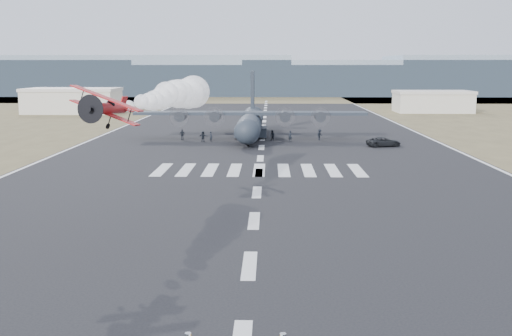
{
  "coord_description": "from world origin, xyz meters",
  "views": [
    {
      "loc": [
        1.26,
        -27.46,
        12.61
      ],
      "look_at": [
        0.11,
        26.48,
        4.0
      ],
      "focal_mm": 45.0,
      "sensor_mm": 36.0,
      "label": 1
    }
  ],
  "objects_px": {
    "hangar_right": "(433,101)",
    "support_vehicle": "(384,142)",
    "crew_a": "(290,136)",
    "crew_g": "(211,136)",
    "crew_h": "(255,137)",
    "aerobatic_biplane": "(107,108)",
    "crew_c": "(320,135)",
    "crew_d": "(182,135)",
    "crew_e": "(252,137)",
    "crew_f": "(203,137)",
    "transport_aircraft": "(251,121)",
    "hangar_left": "(72,100)",
    "crew_b": "(272,136)"
  },
  "relations": [
    {
      "from": "crew_h",
      "to": "support_vehicle",
      "type": "bearing_deg",
      "value": 141.46
    },
    {
      "from": "support_vehicle",
      "to": "crew_b",
      "type": "relative_size",
      "value": 2.97
    },
    {
      "from": "aerobatic_biplane",
      "to": "crew_b",
      "type": "relative_size",
      "value": 3.03
    },
    {
      "from": "crew_f",
      "to": "crew_d",
      "type": "bearing_deg",
      "value": -10.7
    },
    {
      "from": "hangar_left",
      "to": "crew_g",
      "type": "bearing_deg",
      "value": -56.35
    },
    {
      "from": "crew_b",
      "to": "crew_h",
      "type": "distance_m",
      "value": 3.36
    },
    {
      "from": "hangar_right",
      "to": "crew_a",
      "type": "relative_size",
      "value": 11.12
    },
    {
      "from": "hangar_left",
      "to": "transport_aircraft",
      "type": "distance_m",
      "value": 77.53
    },
    {
      "from": "aerobatic_biplane",
      "to": "crew_h",
      "type": "height_order",
      "value": "aerobatic_biplane"
    },
    {
      "from": "crew_c",
      "to": "crew_d",
      "type": "height_order",
      "value": "crew_c"
    },
    {
      "from": "hangar_right",
      "to": "crew_d",
      "type": "distance_m",
      "value": 90.48
    },
    {
      "from": "crew_f",
      "to": "crew_e",
      "type": "bearing_deg",
      "value": -156.74
    },
    {
      "from": "crew_d",
      "to": "hangar_left",
      "type": "bearing_deg",
      "value": 132.53
    },
    {
      "from": "crew_c",
      "to": "crew_b",
      "type": "bearing_deg",
      "value": 142.97
    },
    {
      "from": "transport_aircraft",
      "to": "support_vehicle",
      "type": "relative_size",
      "value": 7.47
    },
    {
      "from": "crew_f",
      "to": "crew_h",
      "type": "relative_size",
      "value": 1.1
    },
    {
      "from": "hangar_right",
      "to": "crew_f",
      "type": "height_order",
      "value": "hangar_right"
    },
    {
      "from": "transport_aircraft",
      "to": "crew_b",
      "type": "relative_size",
      "value": 22.17
    },
    {
      "from": "hangar_right",
      "to": "support_vehicle",
      "type": "relative_size",
      "value": 3.82
    },
    {
      "from": "crew_h",
      "to": "crew_g",
      "type": "bearing_deg",
      "value": -25.87
    },
    {
      "from": "hangar_right",
      "to": "crew_c",
      "type": "xyz_separation_m",
      "value": [
        -36.14,
        -67.53,
        -2.08
      ]
    },
    {
      "from": "crew_a",
      "to": "crew_d",
      "type": "bearing_deg",
      "value": -156.36
    },
    {
      "from": "crew_a",
      "to": "crew_e",
      "type": "height_order",
      "value": "crew_a"
    },
    {
      "from": "hangar_left",
      "to": "crew_e",
      "type": "relative_size",
      "value": 13.92
    },
    {
      "from": "hangar_right",
      "to": "crew_b",
      "type": "relative_size",
      "value": 11.32
    },
    {
      "from": "hangar_right",
      "to": "crew_c",
      "type": "height_order",
      "value": "hangar_right"
    },
    {
      "from": "crew_g",
      "to": "hangar_right",
      "type": "bearing_deg",
      "value": -75.93
    },
    {
      "from": "support_vehicle",
      "to": "transport_aircraft",
      "type": "bearing_deg",
      "value": 45.91
    },
    {
      "from": "support_vehicle",
      "to": "crew_h",
      "type": "xyz_separation_m",
      "value": [
        -20.59,
        5.86,
        0.06
      ]
    },
    {
      "from": "transport_aircraft",
      "to": "crew_a",
      "type": "height_order",
      "value": "transport_aircraft"
    },
    {
      "from": "hangar_left",
      "to": "crew_f",
      "type": "bearing_deg",
      "value": -57.35
    },
    {
      "from": "hangar_left",
      "to": "aerobatic_biplane",
      "type": "height_order",
      "value": "aerobatic_biplane"
    },
    {
      "from": "crew_a",
      "to": "crew_b",
      "type": "height_order",
      "value": "crew_a"
    },
    {
      "from": "crew_f",
      "to": "crew_g",
      "type": "bearing_deg",
      "value": -134.08
    },
    {
      "from": "crew_a",
      "to": "aerobatic_biplane",
      "type": "bearing_deg",
      "value": -73.75
    },
    {
      "from": "crew_g",
      "to": "crew_h",
      "type": "distance_m",
      "value": 7.37
    },
    {
      "from": "hangar_right",
      "to": "crew_b",
      "type": "xyz_separation_m",
      "value": [
        -44.25,
        -69.11,
        -2.1
      ]
    },
    {
      "from": "crew_e",
      "to": "crew_d",
      "type": "bearing_deg",
      "value": 112.62
    },
    {
      "from": "hangar_left",
      "to": "crew_a",
      "type": "bearing_deg",
      "value": -48.9
    },
    {
      "from": "hangar_right",
      "to": "aerobatic_biplane",
      "type": "xyz_separation_m",
      "value": [
        -56.56,
        -131.13,
        6.6
      ]
    },
    {
      "from": "transport_aircraft",
      "to": "crew_f",
      "type": "xyz_separation_m",
      "value": [
        -7.81,
        -6.31,
        -2.11
      ]
    },
    {
      "from": "crew_d",
      "to": "crew_h",
      "type": "distance_m",
      "value": 12.84
    },
    {
      "from": "hangar_left",
      "to": "aerobatic_biplane",
      "type": "distance_m",
      "value": 132.91
    },
    {
      "from": "aerobatic_biplane",
      "to": "crew_f",
      "type": "bearing_deg",
      "value": 96.93
    },
    {
      "from": "transport_aircraft",
      "to": "support_vehicle",
      "type": "height_order",
      "value": "transport_aircraft"
    },
    {
      "from": "support_vehicle",
      "to": "crew_h",
      "type": "distance_m",
      "value": 21.41
    },
    {
      "from": "transport_aircraft",
      "to": "crew_d",
      "type": "height_order",
      "value": "transport_aircraft"
    },
    {
      "from": "hangar_left",
      "to": "support_vehicle",
      "type": "xyz_separation_m",
      "value": [
        71.32,
        -71.45,
        -2.66
      ]
    },
    {
      "from": "hangar_left",
      "to": "crew_c",
      "type": "distance_m",
      "value": 88.0
    },
    {
      "from": "crew_b",
      "to": "crew_f",
      "type": "distance_m",
      "value": 11.77
    }
  ]
}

